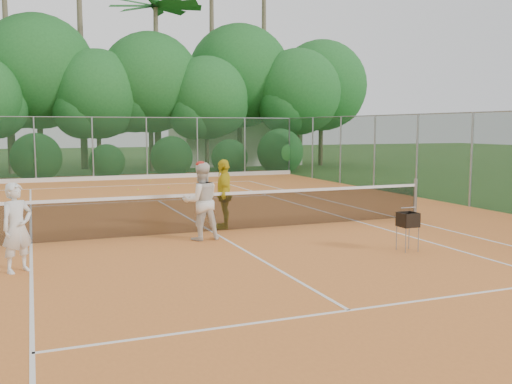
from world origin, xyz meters
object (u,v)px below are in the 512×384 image
(player_center_grp, at_px, (201,201))
(ball_hopper, at_px, (408,220))
(player_yellow, at_px, (224,194))
(player_white, at_px, (17,228))

(player_center_grp, xyz_separation_m, ball_hopper, (3.63, -2.68, -0.25))
(ball_hopper, bearing_deg, player_yellow, 107.41)
(player_center_grp, height_order, player_yellow, player_center_grp)
(ball_hopper, bearing_deg, player_white, 154.25)
(player_white, relative_size, player_center_grp, 0.89)
(player_center_grp, relative_size, player_yellow, 1.02)
(player_white, distance_m, ball_hopper, 7.50)
(player_yellow, bearing_deg, ball_hopper, 55.18)
(player_center_grp, xyz_separation_m, player_yellow, (0.93, 1.17, -0.01))
(player_yellow, bearing_deg, player_center_grp, -18.23)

